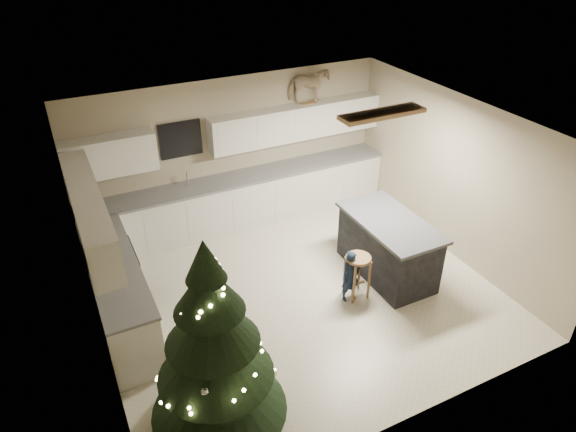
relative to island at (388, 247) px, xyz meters
The scene contains 8 objects.
ground_plane 1.54m from the island, behind, with size 5.50×5.50×0.00m, color #BDB5A2.
room_shell 1.92m from the island, behind, with size 5.52×5.02×2.61m.
cabinetry 2.99m from the island, 142.75° to the left, with size 5.50×3.20×2.00m.
island is the anchor object (origin of this frame).
bar_stool 0.78m from the island, 159.39° to the right, with size 0.36×0.36×0.70m.
christmas_tree 3.61m from the island, 156.10° to the right, with size 1.54×1.48×2.45m.
toddler 0.90m from the island, 160.88° to the right, with size 0.30×0.20×0.82m, color black.
rocking_horse 3.09m from the island, 91.92° to the left, with size 0.75×0.47×0.61m.
Camera 1 is at (-2.80, -5.27, 4.95)m, focal length 32.00 mm.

